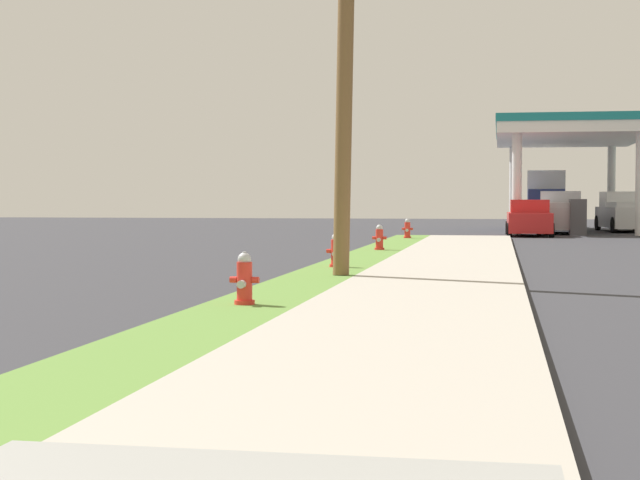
% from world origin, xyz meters
% --- Properties ---
extents(fire_hydrant_second, '(0.42, 0.38, 0.74)m').
position_xyz_m(fire_hydrant_second, '(0.62, 12.29, 0.45)').
color(fire_hydrant_second, red).
rests_on(fire_hydrant_second, grass_verge).
extents(fire_hydrant_third, '(0.42, 0.37, 0.74)m').
position_xyz_m(fire_hydrant_third, '(0.65, 20.24, 0.45)').
color(fire_hydrant_third, red).
rests_on(fire_hydrant_third, grass_verge).
extents(fire_hydrant_fourth, '(0.42, 0.37, 0.74)m').
position_xyz_m(fire_hydrant_fourth, '(0.72, 27.80, 0.45)').
color(fire_hydrant_fourth, red).
rests_on(fire_hydrant_fourth, grass_verge).
extents(fire_hydrant_fifth, '(0.42, 0.38, 0.74)m').
position_xyz_m(fire_hydrant_fifth, '(0.73, 36.79, 0.45)').
color(fire_hydrant_fifth, red).
rests_on(fire_hydrant_fifth, grass_verge).
extents(utility_pole_midground, '(0.81, 1.27, 8.89)m').
position_xyz_m(utility_pole_midground, '(1.19, 18.04, 4.65)').
color(utility_pole_midground, brown).
rests_on(utility_pole_midground, grass_verge).
extents(car_red_by_near_pump, '(1.98, 4.52, 1.57)m').
position_xyz_m(car_red_by_near_pump, '(5.44, 43.14, 0.72)').
color(car_red_by_near_pump, red).
rests_on(car_red_by_near_pump, ground).
extents(car_black_by_far_pump, '(2.06, 4.55, 1.57)m').
position_xyz_m(car_black_by_far_pump, '(7.02, 57.14, 0.72)').
color(car_black_by_far_pump, black).
rests_on(car_black_by_far_pump, ground).
extents(truck_navy_at_forecourt, '(2.34, 6.47, 3.11)m').
position_xyz_m(truck_navy_at_forecourt, '(6.65, 54.25, 1.49)').
color(truck_navy_at_forecourt, navy).
rests_on(truck_navy_at_forecourt, ground).
extents(truck_silver_on_apron, '(2.37, 5.49, 1.97)m').
position_xyz_m(truck_silver_on_apron, '(6.99, 46.95, 0.91)').
color(truck_silver_on_apron, '#BCBCC1').
rests_on(truck_silver_on_apron, ground).
extents(truck_white_at_far_bay, '(2.51, 5.54, 1.97)m').
position_xyz_m(truck_white_at_far_bay, '(10.24, 49.71, 0.91)').
color(truck_white_at_far_bay, white).
rests_on(truck_white_at_far_bay, ground).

